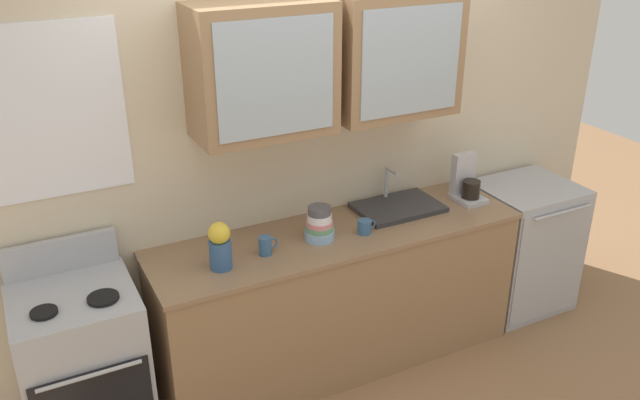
# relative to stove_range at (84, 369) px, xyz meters

# --- Properties ---
(ground_plane) EXTENTS (10.00, 10.00, 0.00)m
(ground_plane) POSITION_rel_stove_range_xyz_m (1.46, 0.00, -0.45)
(ground_plane) COLOR #936B47
(back_wall_unit) EXTENTS (4.29, 0.47, 2.55)m
(back_wall_unit) POSITION_rel_stove_range_xyz_m (1.45, 0.29, 0.96)
(back_wall_unit) COLOR beige
(back_wall_unit) RESTS_ON ground_plane
(counter) EXTENTS (2.18, 0.60, 0.89)m
(counter) POSITION_rel_stove_range_xyz_m (1.46, 0.00, -0.01)
(counter) COLOR #93704C
(counter) RESTS_ON ground_plane
(stove_range) EXTENTS (0.59, 0.61, 1.07)m
(stove_range) POSITION_rel_stove_range_xyz_m (0.00, 0.00, 0.00)
(stove_range) COLOR #ADAFB5
(stove_range) RESTS_ON ground_plane
(sink_faucet) EXTENTS (0.51, 0.34, 0.23)m
(sink_faucet) POSITION_rel_stove_range_xyz_m (1.92, 0.10, 0.46)
(sink_faucet) COLOR #2D2D30
(sink_faucet) RESTS_ON counter
(bowl_stack) EXTENTS (0.17, 0.17, 0.19)m
(bowl_stack) POSITION_rel_stove_range_xyz_m (1.32, -0.02, 0.52)
(bowl_stack) COLOR #8CB7E0
(bowl_stack) RESTS_ON counter
(vase) EXTENTS (0.12, 0.12, 0.26)m
(vase) POSITION_rel_stove_range_xyz_m (0.73, -0.08, 0.56)
(vase) COLOR #33598C
(vase) RESTS_ON counter
(cup_near_sink) EXTENTS (0.11, 0.08, 0.08)m
(cup_near_sink) POSITION_rel_stove_range_xyz_m (1.58, -0.08, 0.48)
(cup_near_sink) COLOR #38608C
(cup_near_sink) RESTS_ON counter
(cup_near_bowls) EXTENTS (0.11, 0.07, 0.10)m
(cup_near_bowls) POSITION_rel_stove_range_xyz_m (0.99, -0.05, 0.49)
(cup_near_bowls) COLOR #38608C
(cup_near_bowls) RESTS_ON counter
(dishwasher) EXTENTS (0.63, 0.59, 0.89)m
(dishwasher) POSITION_rel_stove_range_xyz_m (2.88, -0.00, -0.01)
(dishwasher) COLOR #ADAFB5
(dishwasher) RESTS_ON ground_plane
(coffee_maker) EXTENTS (0.17, 0.20, 0.29)m
(coffee_maker) POSITION_rel_stove_range_xyz_m (2.38, 0.03, 0.54)
(coffee_maker) COLOR #B7B7BC
(coffee_maker) RESTS_ON counter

